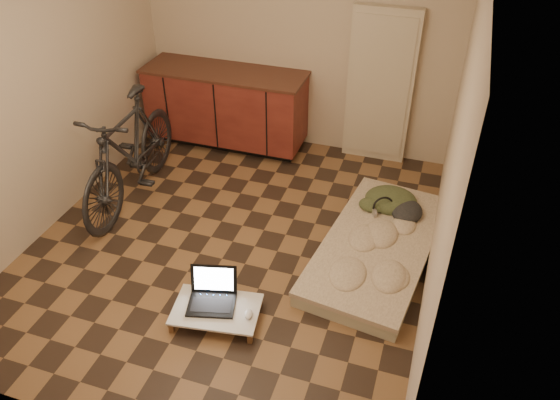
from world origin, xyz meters
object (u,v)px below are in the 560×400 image
(lap_desk, at_px, (216,310))
(laptop, at_px, (212,296))
(bicycle, at_px, (129,147))
(futon, at_px, (377,247))

(lap_desk, distance_m, laptop, 0.11)
(laptop, bearing_deg, lap_desk, -63.37)
(lap_desk, xyz_separation_m, laptop, (-0.06, 0.07, 0.07))
(lap_desk, relative_size, laptop, 1.67)
(bicycle, relative_size, lap_desk, 2.55)
(bicycle, distance_m, futon, 2.56)
(bicycle, bearing_deg, lap_desk, -44.47)
(laptop, bearing_deg, bicycle, 124.75)
(futon, bearing_deg, bicycle, -174.94)
(bicycle, distance_m, lap_desk, 1.98)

